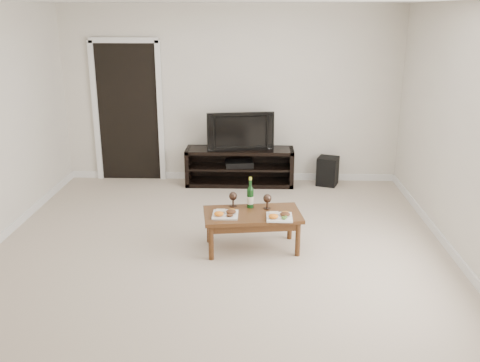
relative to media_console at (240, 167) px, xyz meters
name	(u,v)px	position (x,y,z in m)	size (l,w,h in m)	color
floor	(218,257)	(-0.14, -2.50, -0.28)	(5.50, 5.50, 0.00)	beige
back_wall	(231,95)	(-0.14, 0.27, 1.02)	(5.00, 0.04, 2.60)	silver
doorway	(128,113)	(-1.69, 0.24, 0.75)	(0.90, 0.02, 2.05)	black
media_console	(240,167)	(0.00, 0.00, 0.00)	(1.59, 0.45, 0.55)	black
television	(240,130)	(0.00, 0.00, 0.56)	(0.97, 0.13, 0.56)	black
av_receiver	(239,164)	(-0.01, -0.01, 0.05)	(0.40, 0.30, 0.08)	black
subwoofer	(328,171)	(1.31, 0.02, -0.06)	(0.28, 0.28, 0.43)	black
coffee_table	(252,231)	(0.22, -2.27, -0.07)	(1.04, 0.57, 0.42)	#532C17
plate_left	(225,213)	(-0.07, -2.36, 0.18)	(0.27, 0.27, 0.07)	white
plate_right	(279,215)	(0.51, -2.41, 0.18)	(0.27, 0.27, 0.07)	white
wine_bottle	(250,192)	(0.19, -2.10, 0.32)	(0.07, 0.07, 0.35)	#0E3410
goblet_left	(233,199)	(0.00, -2.08, 0.23)	(0.09, 0.09, 0.17)	#3A281F
goblet_right	(267,201)	(0.38, -2.14, 0.23)	(0.09, 0.09, 0.17)	#3A281F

